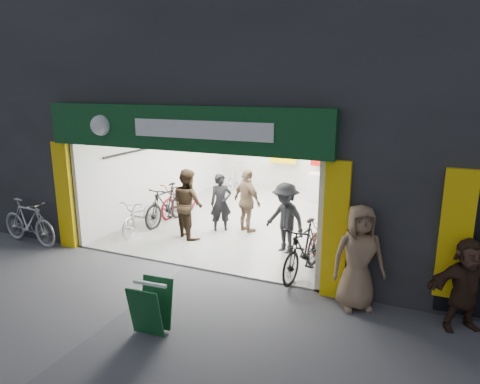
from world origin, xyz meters
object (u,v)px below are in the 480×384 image
Objects in this scene: bike_left_front at (141,215)px; bike_right_front at (303,249)px; parked_bike at (29,222)px; pedestrian_near at (358,257)px; sandwich_board at (151,306)px.

bike_left_front is 4.81m from bike_right_front.
bike_left_front is at bearing -42.70° from parked_bike.
pedestrian_near reaches higher than bike_left_front.
bike_right_front reaches higher than sandwich_board.
bike_right_front is 6.85m from parked_bike.
sandwich_board is (-2.88, -2.15, -0.48)m from pedestrian_near.
pedestrian_near is (1.22, -0.90, 0.37)m from bike_right_front.
parked_bike is at bearing 153.06° from sandwich_board.
bike_right_front reaches higher than bike_left_front.
bike_left_front is 2.76m from parked_bike.
pedestrian_near is at bearing -84.13° from parked_bike.
pedestrian_near reaches higher than bike_right_front.
pedestrian_near is (8.01, 0.00, 0.37)m from parked_bike.
bike_left_front is at bearing 177.41° from bike_right_front.
pedestrian_near is 3.62m from sandwich_board.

